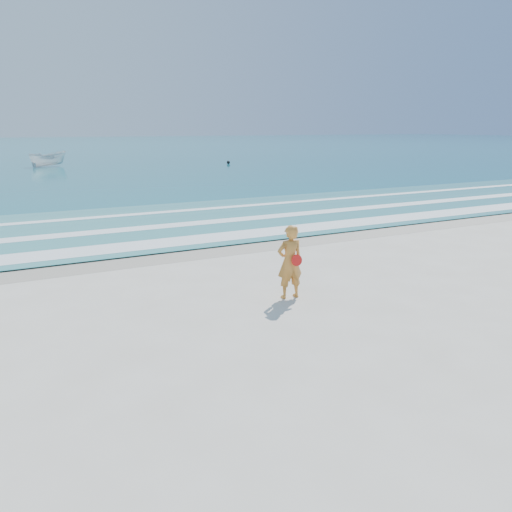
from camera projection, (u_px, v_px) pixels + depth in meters
name	position (u px, v px, depth m)	size (l,w,h in m)	color
ground	(342.00, 371.00, 8.28)	(400.00, 400.00, 0.00)	silver
wet_sand	(173.00, 253.00, 16.03)	(400.00, 2.40, 0.00)	#B2A893
ocean	(22.00, 147.00, 98.74)	(400.00, 190.00, 0.04)	#19727F
shallow	(135.00, 225.00, 20.33)	(400.00, 10.00, 0.01)	#59B7AD
foam_near	(161.00, 243.00, 17.14)	(400.00, 1.40, 0.01)	white
foam_mid	(140.00, 228.00, 19.64)	(400.00, 0.90, 0.01)	white
foam_far	(121.00, 215.00, 22.48)	(400.00, 0.60, 0.01)	white
boat	(48.00, 159.00, 49.81)	(1.46, 3.89, 1.50)	silver
buoy	(228.00, 162.00, 53.38)	(0.35, 0.35, 0.35)	black
woman	(290.00, 262.00, 11.63)	(0.66, 0.46, 1.75)	#C87C2F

